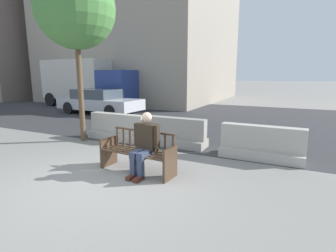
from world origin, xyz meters
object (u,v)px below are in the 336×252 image
(delivery_truck, at_px, (88,81))
(jersey_barrier_centre, at_px, (173,134))
(seated_person, at_px, (145,143))
(car_sedan_mid, at_px, (99,101))
(street_bench, at_px, (138,154))
(street_tree, at_px, (75,9))
(jersey_barrier_left, at_px, (118,129))
(jersey_barrier_right, at_px, (261,146))

(delivery_truck, bearing_deg, jersey_barrier_centre, -35.04)
(seated_person, bearing_deg, car_sedan_mid, 136.25)
(street_bench, bearing_deg, street_tree, 153.23)
(jersey_barrier_left, relative_size, street_tree, 0.39)
(seated_person, distance_m, jersey_barrier_left, 3.32)
(car_sedan_mid, bearing_deg, jersey_barrier_right, -26.25)
(street_tree, height_order, car_sedan_mid, street_tree)
(seated_person, distance_m, street_tree, 4.90)
(jersey_barrier_centre, distance_m, jersey_barrier_left, 1.94)
(street_bench, relative_size, car_sedan_mid, 0.36)
(car_sedan_mid, bearing_deg, delivery_truck, 141.21)
(jersey_barrier_right, xyz_separation_m, delivery_truck, (-11.73, 6.65, 1.35))
(street_bench, relative_size, jersey_barrier_right, 0.86)
(street_bench, bearing_deg, jersey_barrier_centre, 95.97)
(street_bench, distance_m, delivery_truck, 12.94)
(jersey_barrier_right, bearing_deg, car_sedan_mid, 153.75)
(jersey_barrier_centre, bearing_deg, seated_person, -78.83)
(jersey_barrier_centre, relative_size, delivery_truck, 0.29)
(jersey_barrier_left, bearing_deg, jersey_barrier_centre, 3.29)
(jersey_barrier_centre, height_order, jersey_barrier_right, same)
(jersey_barrier_right, height_order, car_sedan_mid, car_sedan_mid)
(car_sedan_mid, distance_m, delivery_truck, 3.72)
(jersey_barrier_left, distance_m, car_sedan_mid, 6.23)
(jersey_barrier_left, relative_size, jersey_barrier_right, 1.01)
(car_sedan_mid, bearing_deg, street_bench, -44.39)
(seated_person, relative_size, jersey_barrier_centre, 0.66)
(seated_person, distance_m, delivery_truck, 13.13)
(seated_person, xyz_separation_m, car_sedan_mid, (-6.88, 6.58, -0.02))
(jersey_barrier_centre, bearing_deg, jersey_barrier_left, -176.71)
(jersey_barrier_centre, relative_size, car_sedan_mid, 0.42)
(jersey_barrier_centre, relative_size, jersey_barrier_left, 0.99)
(street_tree, xyz_separation_m, delivery_truck, (-6.40, 7.22, -2.27))
(seated_person, xyz_separation_m, street_tree, (-3.27, 1.61, 3.27))
(jersey_barrier_centre, distance_m, street_tree, 4.64)
(seated_person, relative_size, delivery_truck, 0.19)
(car_sedan_mid, bearing_deg, jersey_barrier_centre, -33.28)
(jersey_barrier_right, distance_m, car_sedan_mid, 9.96)
(street_tree, relative_size, car_sedan_mid, 1.08)
(street_tree, bearing_deg, delivery_truck, 131.55)
(street_bench, xyz_separation_m, jersey_barrier_left, (-2.17, 2.19, -0.06))
(jersey_barrier_right, bearing_deg, seated_person, -133.34)
(street_bench, distance_m, seated_person, 0.38)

